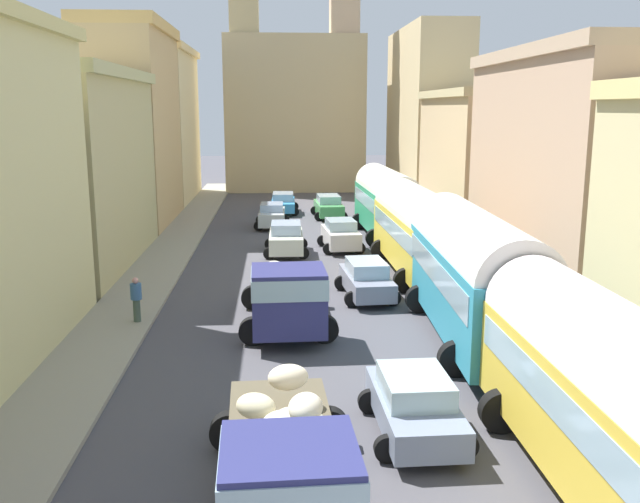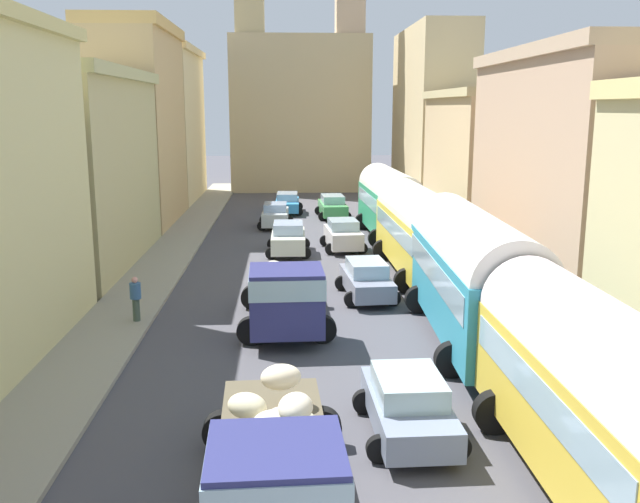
{
  "view_description": "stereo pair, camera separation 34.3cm",
  "coord_description": "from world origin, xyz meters",
  "views": [
    {
      "loc": [
        -1.59,
        -5.47,
        7.38
      ],
      "look_at": [
        0.0,
        20.53,
        1.93
      ],
      "focal_mm": 38.65,
      "sensor_mm": 36.0,
      "label": 1
    },
    {
      "loc": [
        -1.24,
        -5.49,
        7.38
      ],
      "look_at": [
        0.0,
        20.53,
        1.93
      ],
      "focal_mm": 38.65,
      "sensor_mm": 36.0,
      "label": 2
    }
  ],
  "objects": [
    {
      "name": "ground_plane",
      "position": [
        0.0,
        27.0,
        0.0
      ],
      "size": [
        154.0,
        154.0,
        0.0
      ],
      "primitive_type": "plane",
      "color": "#48474E"
    },
    {
      "name": "car_6",
      "position": [
        1.84,
        41.06,
        0.78
      ],
      "size": [
        2.36,
        4.4,
        1.55
      ],
      "color": "#489C54",
      "rests_on": "ground"
    },
    {
      "name": "car_1",
      "position": [
        -2.0,
        37.3,
        0.78
      ],
      "size": [
        2.23,
        3.78,
        1.53
      ],
      "color": "silver",
      "rests_on": "ground"
    },
    {
      "name": "sidewalk_right",
      "position": [
        7.25,
        27.0,
        0.07
      ],
      "size": [
        2.5,
        70.0,
        0.14
      ],
      "primitive_type": "cube",
      "color": "#A3938A",
      "rests_on": "ground"
    },
    {
      "name": "car_4",
      "position": [
        1.85,
        20.73,
        0.75
      ],
      "size": [
        2.35,
        4.12,
        1.5
      ],
      "color": "gray",
      "rests_on": "ground"
    },
    {
      "name": "building_left_2",
      "position": [
        -11.26,
        27.27,
        4.61
      ],
      "size": [
        6.06,
        13.03,
        9.18
      ],
      "color": "tan",
      "rests_on": "ground"
    },
    {
      "name": "car_0",
      "position": [
        -1.21,
        29.2,
        0.82
      ],
      "size": [
        2.31,
        3.88,
        1.65
      ],
      "color": "beige",
      "rests_on": "ground"
    },
    {
      "name": "distant_church",
      "position": [
        -0.0,
        58.01,
        7.67
      ],
      "size": [
        12.37,
        6.26,
        21.37
      ],
      "color": "tan",
      "rests_on": "ground"
    },
    {
      "name": "car_2",
      "position": [
        -1.25,
        43.3,
        0.74
      ],
      "size": [
        2.28,
        4.31,
        1.46
      ],
      "color": "#358ECE",
      "rests_on": "ground"
    },
    {
      "name": "parked_bus_3",
      "position": [
        4.6,
        33.5,
        2.2
      ],
      "size": [
        3.4,
        9.13,
        3.97
      ],
      "color": "#2B9464",
      "rests_on": "ground"
    },
    {
      "name": "building_right_2",
      "position": [
        10.63,
        23.46,
        4.97
      ],
      "size": [
        4.69,
        13.7,
        9.88
      ],
      "color": "tan",
      "rests_on": "ground"
    },
    {
      "name": "car_3",
      "position": [
        1.47,
        9.05,
        0.74
      ],
      "size": [
        2.32,
        3.92,
        1.46
      ],
      "color": "gray",
      "rests_on": "ground"
    },
    {
      "name": "building_left_4",
      "position": [
        -11.18,
        51.11,
        6.04
      ],
      "size": [
        5.9,
        11.91,
        12.02
      ],
      "color": "beige",
      "rests_on": "ground"
    },
    {
      "name": "parked_bus_0",
      "position": [
        4.6,
        6.5,
        2.14
      ],
      "size": [
        3.23,
        8.29,
        3.88
      ],
      "color": "gold",
      "rests_on": "ground"
    },
    {
      "name": "building_right_4",
      "position": [
        10.6,
        51.43,
        6.83
      ],
      "size": [
        4.2,
        14.52,
        13.66
      ],
      "color": "#D0B887",
      "rests_on": "ground"
    },
    {
      "name": "parked_bus_1",
      "position": [
        4.6,
        15.5,
        2.33
      ],
      "size": [
        3.58,
        9.97,
        4.22
      ],
      "color": "teal",
      "rests_on": "ground"
    },
    {
      "name": "sidewalk_left",
      "position": [
        -7.25,
        27.0,
        0.07
      ],
      "size": [
        2.5,
        70.0,
        0.14
      ],
      "primitive_type": "cube",
      "color": "gray",
      "rests_on": "ground"
    },
    {
      "name": "car_5",
      "position": [
        1.68,
        30.1,
        0.82
      ],
      "size": [
        2.38,
        3.72,
        1.63
      ],
      "color": "silver",
      "rests_on": "ground"
    },
    {
      "name": "cargo_truck_1",
      "position": [
        -1.35,
        16.54,
        1.3
      ],
      "size": [
        3.3,
        6.72,
        2.48
      ],
      "color": "navy",
      "rests_on": "ground"
    },
    {
      "name": "pedestrian_1",
      "position": [
        -6.51,
        17.67,
        0.96
      ],
      "size": [
        0.47,
        0.47,
        1.7
      ],
      "color": "#415346",
      "rests_on": "ground"
    },
    {
      "name": "cargo_truck_0",
      "position": [
        -1.51,
        5.8,
        1.19
      ],
      "size": [
        3.21,
        6.77,
        2.21
      ],
      "color": "navy",
      "rests_on": "ground"
    },
    {
      "name": "parked_bus_2",
      "position": [
        4.6,
        24.5,
        2.18
      ],
      "size": [
        3.32,
        9.99,
        3.93
      ],
      "color": "yellow",
      "rests_on": "ground"
    },
    {
      "name": "building_left_3",
      "position": [
        -10.71,
        39.51,
        6.32
      ],
      "size": [
        4.86,
        10.78,
        12.57
      ],
      "color": "tan",
      "rests_on": "ground"
    },
    {
      "name": "building_right_3",
      "position": [
        11.02,
        37.28,
        4.26
      ],
      "size": [
        5.55,
        12.16,
        8.47
      ],
      "color": "tan",
      "rests_on": "ground"
    }
  ]
}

